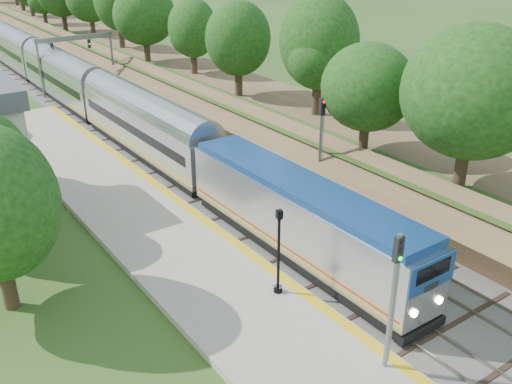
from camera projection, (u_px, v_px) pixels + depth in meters
trackbed at (62, 84)px, 66.64m from camera, size 9.50×170.00×0.28m
platform at (195, 265)px, 30.11m from camera, size 6.40×68.00×0.38m
yellow_stripe at (240, 246)px, 31.52m from camera, size 0.55×68.00×0.01m
embankment at (127, 59)px, 70.23m from camera, size 10.64×170.00×11.70m
signal_gantry at (75, 49)px, 61.19m from camera, size 8.40×0.38×6.20m
trees_behind_platform at (42, 187)px, 28.65m from camera, size 7.82×53.32×7.21m
train at (37, 65)px, 66.08m from camera, size 2.87×115.35×4.22m
lamppost_far at (279, 257)px, 26.75m from camera, size 0.43×0.43×4.38m
signal_platform at (394, 288)px, 21.32m from camera, size 0.35×0.28×6.01m
signal_farside at (321, 136)px, 36.86m from camera, size 0.37×0.29×6.68m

